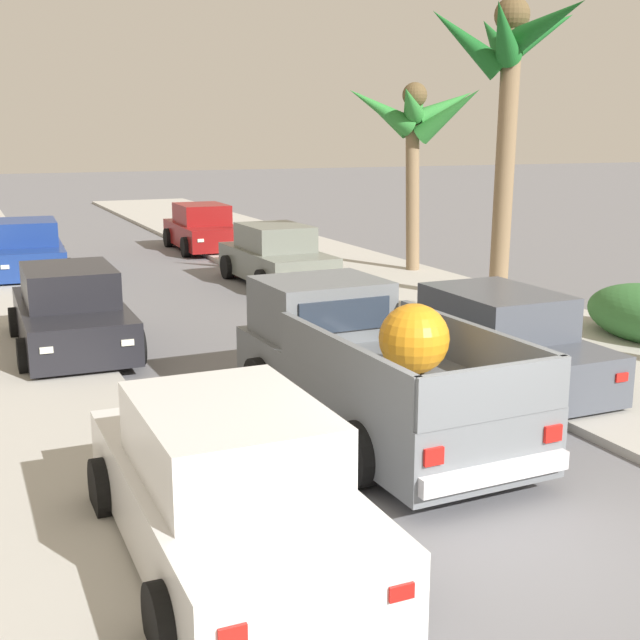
{
  "coord_description": "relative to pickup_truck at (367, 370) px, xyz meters",
  "views": [
    {
      "loc": [
        -4.73,
        -5.8,
        3.86
      ],
      "look_at": [
        0.04,
        4.99,
        1.2
      ],
      "focal_mm": 46.78,
      "sensor_mm": 36.0,
      "label": 1
    }
  ],
  "objects": [
    {
      "name": "palm_tree_right_fore",
      "position": [
        6.88,
        10.78,
        3.39
      ],
      "size": [
        4.0,
        3.46,
        5.21
      ],
      "color": "#846B4C",
      "rests_on": "ground"
    },
    {
      "name": "pickup_truck",
      "position": [
        0.0,
        0.0,
        0.0
      ],
      "size": [
        2.32,
        5.26,
        1.86
      ],
      "color": "slate",
      "rests_on": "ground"
    },
    {
      "name": "car_right_mid",
      "position": [
        -3.02,
        5.7,
        -0.09
      ],
      "size": [
        2.09,
        4.29,
        1.54
      ],
      "color": "black",
      "rests_on": "ground"
    },
    {
      "name": "car_right_near",
      "position": [
        2.81,
        17.6,
        -0.09
      ],
      "size": [
        2.11,
        4.3,
        1.54
      ],
      "color": "maroon",
      "rests_on": "ground"
    },
    {
      "name": "sidewalk_right",
      "position": [
        4.98,
        8.41,
        -0.75
      ],
      "size": [
        5.16,
        60.0,
        0.12
      ],
      "primitive_type": "cube",
      "color": "#B2AFA8",
      "rests_on": "ground"
    },
    {
      "name": "car_left_far",
      "position": [
        -2.99,
        14.51,
        -0.09
      ],
      "size": [
        2.21,
        4.34,
        1.54
      ],
      "color": "navy",
      "rests_on": "ground"
    },
    {
      "name": "car_left_near",
      "position": [
        -2.75,
        -2.61,
        -0.09
      ],
      "size": [
        2.03,
        4.26,
        1.54
      ],
      "color": "silver",
      "rests_on": "ground"
    },
    {
      "name": "car_left_mid",
      "position": [
        2.61,
        0.9,
        -0.09
      ],
      "size": [
        2.03,
        4.26,
        1.54
      ],
      "color": "#474C56",
      "rests_on": "ground"
    },
    {
      "name": "car_right_far",
      "position": [
        2.79,
        10.67,
        -0.09
      ],
      "size": [
        2.08,
        4.29,
        1.54
      ],
      "color": "slate",
      "rests_on": "ground"
    },
    {
      "name": "curb_left",
      "position": [
        -3.99,
        8.41,
        -0.76
      ],
      "size": [
        0.16,
        60.0,
        0.1
      ],
      "primitive_type": "cube",
      "color": "silver",
      "rests_on": "ground"
    },
    {
      "name": "ground_plane",
      "position": [
        -0.09,
        -3.59,
        -0.81
      ],
      "size": [
        160.0,
        160.0,
        0.0
      ],
      "primitive_type": "plane",
      "color": "slate"
    },
    {
      "name": "curb_right",
      "position": [
        3.8,
        8.41,
        -0.76
      ],
      "size": [
        0.16,
        60.0,
        0.1
      ],
      "primitive_type": "cube",
      "color": "silver",
      "rests_on": "ground"
    },
    {
      "name": "palm_tree_left_fore",
      "position": [
        6.38,
        5.96,
        4.44
      ],
      "size": [
        3.54,
        3.76,
        6.66
      ],
      "color": "#846B4C",
      "rests_on": "ground"
    }
  ]
}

